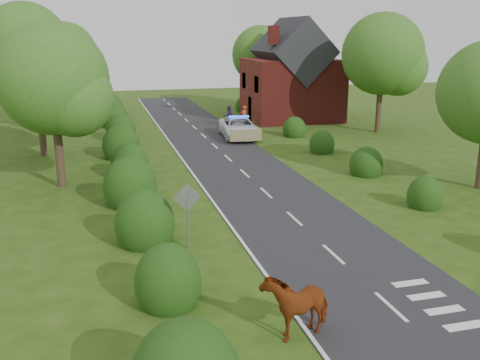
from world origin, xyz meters
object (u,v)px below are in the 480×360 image
object	(u,v)px
road_sign	(187,206)
pedestrian_red	(244,116)
police_van	(239,128)
pedestrian_purple	(229,116)
cow	(296,307)

from	to	relation	value
road_sign	pedestrian_red	bearing A→B (deg)	69.98
pedestrian_red	police_van	bearing A→B (deg)	37.52
road_sign	pedestrian_purple	xyz separation A→B (m)	(7.96, 25.73, -0.76)
road_sign	pedestrian_purple	bearing A→B (deg)	72.81
cow	road_sign	bearing A→B (deg)	178.91
cow	police_van	distance (m)	27.69
road_sign	police_van	size ratio (longest dim) A/B	0.44
cow	pedestrian_red	distance (m)	32.58
pedestrian_purple	pedestrian_red	bearing A→B (deg)	161.91
cow	pedestrian_purple	world-z (taller)	pedestrian_purple
road_sign	pedestrian_red	distance (m)	26.88
road_sign	pedestrian_red	xyz separation A→B (m)	(9.20, 25.24, -0.75)
police_van	pedestrian_purple	size ratio (longest dim) A/B	3.26
road_sign	cow	world-z (taller)	road_sign
road_sign	pedestrian_purple	distance (m)	26.95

